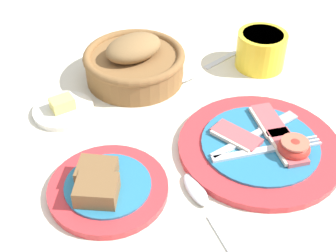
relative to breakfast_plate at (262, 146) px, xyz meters
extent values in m
plane|color=beige|center=(-0.08, -0.01, -0.01)|extent=(3.00, 3.00, 0.00)
cylinder|color=red|center=(0.00, 0.00, 0.00)|extent=(0.27, 0.27, 0.01)
cylinder|color=teal|center=(0.00, 0.00, 0.00)|extent=(0.19, 0.19, 0.00)
cube|color=#BC5156|center=(0.04, 0.04, 0.01)|extent=(0.05, 0.09, 0.01)
cube|color=beige|center=(0.02, 0.04, 0.01)|extent=(0.02, 0.08, 0.01)
cube|color=#BC5156|center=(0.03, -0.03, 0.01)|extent=(0.05, 0.09, 0.01)
cube|color=beige|center=(0.01, -0.02, 0.01)|extent=(0.02, 0.08, 0.01)
cube|color=#BC5156|center=(-0.03, 0.03, 0.01)|extent=(0.07, 0.09, 0.01)
cube|color=beige|center=(-0.05, 0.02, 0.01)|extent=(0.05, 0.07, 0.01)
ellipsoid|color=red|center=(0.03, -0.04, 0.02)|extent=(0.05, 0.05, 0.03)
cylinder|color=#DB664C|center=(0.03, -0.04, 0.03)|extent=(0.04, 0.04, 0.00)
cube|color=silver|center=(-0.04, -0.01, 0.01)|extent=(0.11, 0.02, 0.00)
cube|color=silver|center=(0.03, -0.02, 0.01)|extent=(0.03, 0.02, 0.00)
cube|color=silver|center=(0.07, -0.03, 0.01)|extent=(0.04, 0.01, 0.00)
cube|color=silver|center=(0.07, -0.03, 0.01)|extent=(0.04, 0.01, 0.00)
cube|color=silver|center=(0.07, -0.02, 0.01)|extent=(0.04, 0.01, 0.00)
cube|color=silver|center=(-0.04, 0.01, 0.01)|extent=(0.11, 0.04, 0.00)
cube|color=#9EA0A5|center=(0.05, 0.04, 0.01)|extent=(0.08, 0.04, 0.00)
cylinder|color=red|center=(-0.26, 0.00, 0.00)|extent=(0.18, 0.18, 0.01)
cylinder|color=teal|center=(-0.26, 0.00, 0.00)|extent=(0.13, 0.13, 0.00)
cube|color=brown|center=(-0.28, -0.02, 0.02)|extent=(0.08, 0.07, 0.03)
cube|color=brown|center=(-0.27, 0.02, 0.02)|extent=(0.07, 0.07, 0.03)
cylinder|color=yellow|center=(0.12, 0.23, 0.03)|extent=(0.10, 0.10, 0.07)
cylinder|color=white|center=(0.12, 0.23, 0.06)|extent=(0.08, 0.08, 0.01)
cylinder|color=brown|center=(-0.13, 0.27, 0.02)|extent=(0.19, 0.19, 0.05)
torus|color=brown|center=(-0.13, 0.27, 0.04)|extent=(0.20, 0.20, 0.02)
ellipsoid|color=olive|center=(-0.13, 0.27, 0.06)|extent=(0.13, 0.11, 0.04)
cylinder|color=silver|center=(-0.29, 0.21, 0.00)|extent=(0.11, 0.11, 0.01)
cube|color=#F4E06B|center=(-0.29, 0.21, 0.01)|extent=(0.05, 0.04, 0.02)
cube|color=silver|center=(-0.13, -0.15, -0.01)|extent=(0.02, 0.11, 0.01)
ellipsoid|color=silver|center=(-0.14, -0.05, 0.00)|extent=(0.03, 0.07, 0.01)
cube|color=silver|center=(0.06, 0.28, -0.01)|extent=(0.10, 0.05, 0.01)
ellipsoid|color=silver|center=(-0.03, 0.24, 0.00)|extent=(0.07, 0.05, 0.01)
camera|label=1|loc=(-0.34, -0.48, 0.52)|focal=50.00mm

